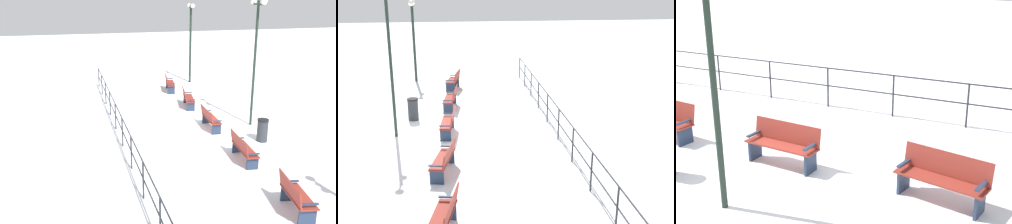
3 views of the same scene
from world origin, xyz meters
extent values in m
plane|color=white|center=(0.00, 0.00, 0.00)|extent=(80.00, 80.00, 0.00)
cube|color=#23334C|center=(0.08, -2.60, 0.21)|extent=(0.41, 0.09, 0.43)
cube|color=#23334C|center=(0.10, -2.61, 0.55)|extent=(0.41, 0.11, 0.04)
cube|color=maroon|center=(0.07, 0.00, 0.45)|extent=(0.53, 1.63, 0.04)
cube|color=maroon|center=(-0.14, 0.01, 0.67)|extent=(0.22, 1.61, 0.42)
cube|color=#23334C|center=(0.02, -0.70, 0.22)|extent=(0.38, 0.08, 0.45)
cube|color=#23334C|center=(0.12, 0.70, 0.22)|extent=(0.38, 0.08, 0.45)
cube|color=#23334C|center=(0.04, -0.70, 0.57)|extent=(0.38, 0.10, 0.04)
cube|color=#23334C|center=(0.14, 0.70, 0.57)|extent=(0.38, 0.10, 0.04)
cube|color=maroon|center=(0.15, 3.31, 0.44)|extent=(0.76, 1.70, 0.04)
cube|color=maroon|center=(-0.07, 3.35, 0.67)|extent=(0.43, 1.64, 0.42)
cube|color=#23334C|center=(0.01, 2.60, 0.22)|extent=(0.40, 0.13, 0.44)
cube|color=#23334C|center=(0.29, 4.02, 0.22)|extent=(0.40, 0.13, 0.44)
cube|color=#23334C|center=(0.03, 2.59, 0.56)|extent=(0.40, 0.15, 0.04)
cube|color=#23334C|center=(0.31, 4.01, 0.56)|extent=(0.40, 0.15, 0.04)
cylinder|color=#1E2D23|center=(1.90, 0.02, 2.59)|extent=(0.11, 0.11, 5.18)
cylinder|color=#26282D|center=(-3.83, -4.89, 0.57)|extent=(0.05, 0.05, 1.13)
cylinder|color=#26282D|center=(-3.83, -2.93, 0.57)|extent=(0.05, 0.05, 1.13)
cylinder|color=#26282D|center=(-3.83, -0.98, 0.57)|extent=(0.05, 0.05, 1.13)
cylinder|color=#26282D|center=(-3.83, 0.98, 0.57)|extent=(0.05, 0.05, 1.13)
cylinder|color=#26282D|center=(-3.83, 2.93, 0.57)|extent=(0.05, 0.05, 1.13)
cylinder|color=#26282D|center=(-3.83, 0.00, 1.13)|extent=(0.04, 17.61, 0.04)
cylinder|color=#26282D|center=(-3.83, 0.00, 0.62)|extent=(0.04, 17.61, 0.04)
camera|label=1|loc=(-5.60, -14.17, 5.51)|focal=40.69mm
camera|label=2|loc=(-0.40, 15.23, 5.59)|focal=46.97mm
camera|label=3|loc=(7.34, 4.94, 4.11)|focal=49.54mm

